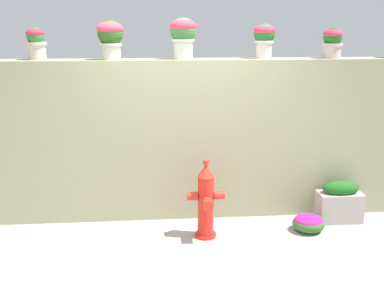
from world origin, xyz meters
name	(u,v)px	position (x,y,z in m)	size (l,w,h in m)	color
ground_plane	(195,260)	(0.00, 0.00, 0.00)	(24.00, 24.00, 0.00)	#9B958F
stone_wall	(187,139)	(0.00, 1.22, 0.99)	(6.09, 0.40, 1.99)	tan
potted_plant_1	(36,42)	(-1.75, 1.26, 2.20)	(0.24, 0.24, 0.37)	beige
potted_plant_2	(110,36)	(-0.89, 1.18, 2.26)	(0.31, 0.31, 0.45)	beige
potted_plant_3	(183,33)	(-0.04, 1.20, 2.29)	(0.32, 0.32, 0.48)	beige
potted_plant_4	(264,37)	(0.94, 1.23, 2.24)	(0.26, 0.26, 0.41)	beige
potted_plant_5	(332,41)	(1.78, 1.21, 2.19)	(0.26, 0.26, 0.36)	beige
fire_hydrant	(206,202)	(0.17, 0.53, 0.43)	(0.43, 0.35, 0.93)	red
flower_bush_left	(308,222)	(1.41, 0.57, 0.11)	(0.38, 0.34, 0.20)	#366429
planter_box	(340,202)	(1.88, 0.81, 0.25)	(0.54, 0.27, 0.52)	#AAA197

